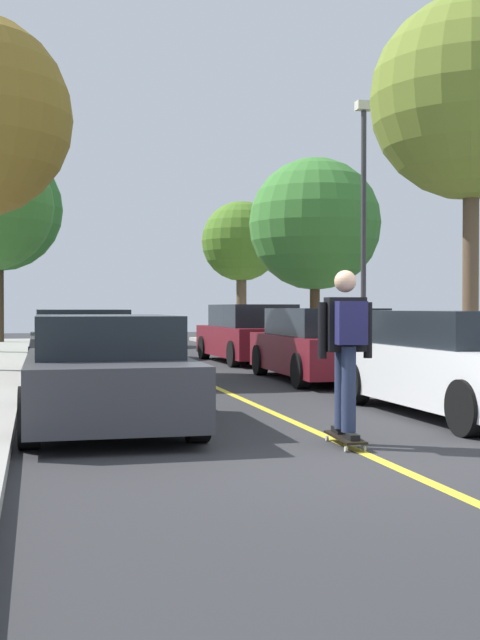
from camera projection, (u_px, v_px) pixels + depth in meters
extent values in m
plane|color=#2D2D30|center=(382.00, 462.00, 7.58)|extent=(80.00, 80.00, 0.00)
cube|color=gold|center=(265.00, 409.00, 11.46)|extent=(0.12, 39.20, 0.01)
cube|color=#38383D|center=(106.00, 384.00, 9.80)|extent=(1.89, 4.20, 0.67)
cube|color=black|center=(104.00, 335.00, 10.02)|extent=(1.66, 2.68, 0.49)
cylinder|color=black|center=(197.00, 412.00, 8.65)|extent=(0.23, 0.64, 0.64)
cylinder|color=black|center=(29.00, 417.00, 8.25)|extent=(0.23, 0.64, 0.64)
cylinder|color=black|center=(161.00, 387.00, 11.35)|extent=(0.23, 0.64, 0.64)
cylinder|color=black|center=(33.00, 390.00, 10.95)|extent=(0.23, 0.64, 0.64)
cube|color=#38383D|center=(80.00, 354.00, 15.41)|extent=(1.85, 4.27, 0.74)
cube|color=black|center=(80.00, 322.00, 15.34)|extent=(1.62, 2.63, 0.48)
cylinder|color=black|center=(135.00, 371.00, 14.24)|extent=(0.22, 0.64, 0.64)
cylinder|color=black|center=(34.00, 373.00, 13.82)|extent=(0.22, 0.64, 0.64)
cylinder|color=black|center=(118.00, 361.00, 17.01)|extent=(0.22, 0.64, 0.64)
cylinder|color=black|center=(34.00, 362.00, 16.59)|extent=(0.22, 0.64, 0.64)
cube|color=white|center=(461.00, 374.00, 10.74)|extent=(1.83, 4.55, 0.74)
cube|color=black|center=(457.00, 328.00, 10.82)|extent=(1.59, 2.66, 0.47)
cylinder|color=black|center=(356.00, 383.00, 12.04)|extent=(0.23, 0.64, 0.64)
cylinder|color=black|center=(456.00, 380.00, 12.46)|extent=(0.23, 0.64, 0.64)
cylinder|color=black|center=(467.00, 408.00, 9.02)|extent=(0.23, 0.64, 0.64)
cube|color=maroon|center=(322.00, 353.00, 15.98)|extent=(1.99, 4.46, 0.71)
cube|color=black|center=(323.00, 322.00, 15.86)|extent=(1.72, 2.92, 0.53)
cylinder|color=black|center=(260.00, 360.00, 17.26)|extent=(0.24, 0.65, 0.64)
cylinder|color=black|center=(338.00, 359.00, 17.64)|extent=(0.24, 0.65, 0.64)
cylinder|color=black|center=(301.00, 371.00, 14.33)|extent=(0.24, 0.65, 0.64)
cylinder|color=black|center=(394.00, 369.00, 14.70)|extent=(0.24, 0.65, 0.64)
cube|color=maroon|center=(250.00, 341.00, 21.29)|extent=(1.99, 4.63, 0.75)
cube|color=black|center=(252.00, 316.00, 21.17)|extent=(1.72, 2.87, 0.58)
cylinder|color=black|center=(204.00, 348.00, 22.59)|extent=(0.24, 0.65, 0.64)
cylinder|color=black|center=(264.00, 347.00, 23.06)|extent=(0.24, 0.65, 0.64)
cylinder|color=black|center=(234.00, 354.00, 19.52)|extent=(0.24, 0.65, 0.64)
cylinder|color=black|center=(303.00, 353.00, 19.99)|extent=(0.24, 0.65, 0.64)
cylinder|color=#3D2D1E|center=(0.00, 293.00, 30.71)|extent=(0.31, 0.31, 3.71)
cylinder|color=brown|center=(471.00, 263.00, 14.62)|extent=(0.29, 0.29, 4.19)
sphere|color=olive|center=(471.00, 98.00, 14.57)|extent=(3.63, 3.63, 3.63)
cylinder|color=#4C3823|center=(315.00, 307.00, 22.81)|extent=(0.28, 0.28, 2.60)
sphere|color=#3D7F33|center=(315.00, 224.00, 22.77)|extent=(3.69, 3.69, 3.69)
cylinder|color=brown|center=(241.00, 303.00, 30.95)|extent=(0.39, 0.39, 2.95)
sphere|color=#4C7A23|center=(241.00, 241.00, 30.92)|extent=(3.03, 3.03, 3.03)
cylinder|color=#38383D|center=(364.00, 238.00, 18.38)|extent=(0.12, 0.12, 5.72)
cube|color=#EAE5C6|center=(364.00, 106.00, 18.34)|extent=(0.36, 0.24, 0.20)
cube|color=black|center=(345.00, 437.00, 8.42)|extent=(0.28, 0.85, 0.02)
cylinder|color=beige|center=(327.00, 438.00, 8.74)|extent=(0.03, 0.06, 0.06)
cylinder|color=beige|center=(344.00, 438.00, 8.78)|extent=(0.03, 0.06, 0.06)
cylinder|color=beige|center=(346.00, 449.00, 8.07)|extent=(0.03, 0.06, 0.06)
cylinder|color=beige|center=(364.00, 449.00, 8.11)|extent=(0.03, 0.06, 0.06)
cube|color=#99999E|center=(336.00, 434.00, 8.76)|extent=(0.10, 0.05, 0.02)
cube|color=#99999E|center=(355.00, 445.00, 8.09)|extent=(0.10, 0.05, 0.02)
cube|color=black|center=(339.00, 430.00, 8.64)|extent=(0.12, 0.27, 0.06)
cube|color=black|center=(351.00, 436.00, 8.21)|extent=(0.12, 0.27, 0.06)
cylinder|color=#283351|center=(342.00, 387.00, 8.54)|extent=(0.16, 0.16, 0.88)
cylinder|color=#283351|center=(349.00, 389.00, 8.30)|extent=(0.16, 0.16, 0.88)
cube|color=black|center=(345.00, 324.00, 8.41)|extent=(0.42, 0.25, 0.56)
sphere|color=tan|center=(345.00, 281.00, 8.40)|extent=(0.23, 0.23, 0.23)
cylinder|color=black|center=(322.00, 330.00, 8.37)|extent=(0.10, 0.10, 0.58)
cylinder|color=black|center=(368.00, 330.00, 8.45)|extent=(0.10, 0.10, 0.58)
cube|color=#1E1E4C|center=(351.00, 323.00, 8.21)|extent=(0.31, 0.20, 0.44)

